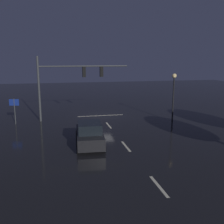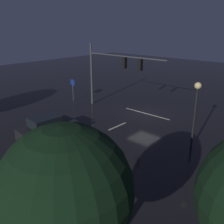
% 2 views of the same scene
% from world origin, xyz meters
% --- Properties ---
extents(ground_plane, '(80.00, 80.00, 0.00)m').
position_xyz_m(ground_plane, '(0.00, 0.00, 0.00)').
color(ground_plane, black).
extents(traffic_signal_assembly, '(8.90, 0.47, 6.32)m').
position_xyz_m(traffic_signal_assembly, '(3.29, 0.93, 4.25)').
color(traffic_signal_assembly, '#383A3D').
rests_on(traffic_signal_assembly, ground_plane).
extents(lane_dash_far, '(0.16, 2.20, 0.01)m').
position_xyz_m(lane_dash_far, '(0.00, 4.00, 0.00)').
color(lane_dash_far, beige).
rests_on(lane_dash_far, ground_plane).
extents(lane_dash_mid, '(0.16, 2.20, 0.01)m').
position_xyz_m(lane_dash_mid, '(0.00, 10.00, 0.00)').
color(lane_dash_mid, beige).
rests_on(lane_dash_mid, ground_plane).
extents(lane_dash_near, '(0.16, 2.20, 0.01)m').
position_xyz_m(lane_dash_near, '(0.00, 16.00, 0.00)').
color(lane_dash_near, beige).
rests_on(lane_dash_near, ground_plane).
extents(stop_bar, '(5.00, 0.16, 0.01)m').
position_xyz_m(stop_bar, '(0.00, -0.26, 0.00)').
color(stop_bar, beige).
rests_on(stop_bar, ground_plane).
extents(car_approaching, '(2.16, 4.47, 1.70)m').
position_xyz_m(car_approaching, '(2.47, 9.19, 0.80)').
color(car_approaching, black).
rests_on(car_approaching, ground_plane).
extents(street_lamp_left_kerb, '(0.44, 0.44, 4.69)m').
position_xyz_m(street_lamp_left_kerb, '(-6.45, 3.83, 3.31)').
color(street_lamp_left_kerb, black).
rests_on(street_lamp_left_kerb, ground_plane).
extents(route_sign, '(0.90, 0.22, 2.45)m').
position_xyz_m(route_sign, '(8.50, 1.68, 1.76)').
color(route_sign, '#383A3D').
rests_on(route_sign, ground_plane).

